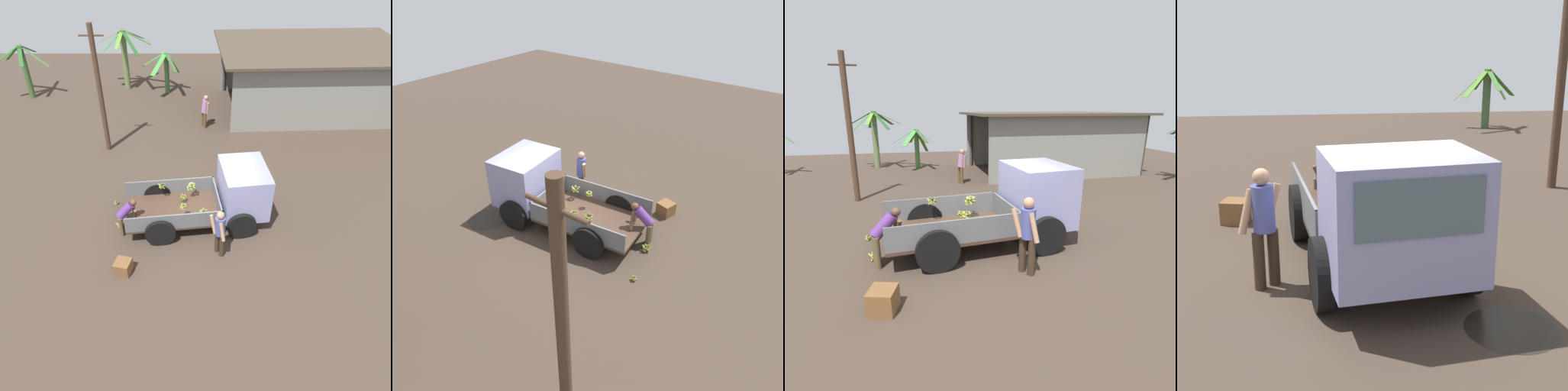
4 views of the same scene
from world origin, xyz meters
TOP-DOWN VIEW (x-y plane):
  - ground at (0.00, 0.00)m, footprint 36.00×36.00m
  - mud_patch_0 at (1.84, 1.45)m, footprint 1.15×1.15m
  - cargo_truck at (0.64, 0.13)m, footprint 4.92×2.66m
  - utility_pole at (-4.38, 4.79)m, footprint 0.94×0.21m
  - banana_palm_1 at (-13.26, 6.06)m, footprint 2.03×2.52m
  - person_foreground_visitor at (0.26, -1.58)m, footprint 0.57×0.63m
  - person_worker_loading at (-2.77, -0.62)m, footprint 0.75×0.69m
  - banana_bunch_on_ground_0 at (-3.07, -0.36)m, footprint 0.29×0.29m
  - banana_bunch_on_ground_1 at (-3.40, 0.87)m, footprint 0.17×0.16m
  - wooden_crate_0 at (-2.66, -2.35)m, footprint 0.56×0.56m

SIDE VIEW (x-z plane):
  - ground at x=0.00m, z-range 0.00..0.00m
  - mud_patch_0 at x=1.84m, z-range 0.00..0.01m
  - banana_bunch_on_ground_1 at x=-3.40m, z-range 0.00..0.15m
  - banana_bunch_on_ground_0 at x=-3.07m, z-range 0.02..0.25m
  - wooden_crate_0 at x=-2.66m, z-range 0.00..0.44m
  - person_worker_loading at x=-2.77m, z-range 0.11..1.46m
  - person_foreground_visitor at x=0.26m, z-range 0.09..1.82m
  - cargo_truck at x=0.64m, z-range 0.06..2.12m
  - banana_palm_1 at x=-13.26m, z-range 0.09..2.38m
  - utility_pole at x=-4.38m, z-range 0.04..5.40m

